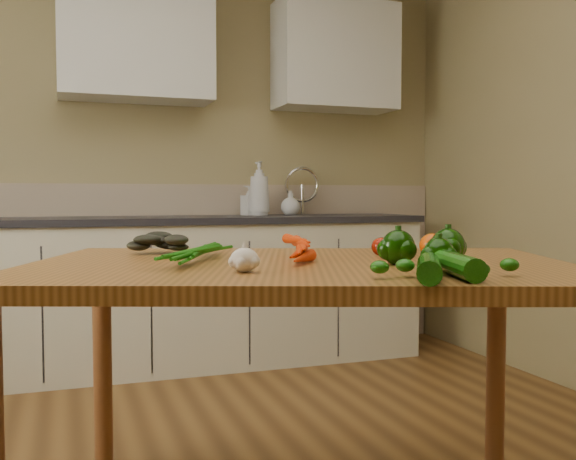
# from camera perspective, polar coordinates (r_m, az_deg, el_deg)

# --- Properties ---
(room) EXTENTS (4.04, 5.04, 2.64)m
(room) POSITION_cam_1_polar(r_m,az_deg,el_deg) (1.92, -3.27, 9.78)
(room) COLOR brown
(room) RESTS_ON ground
(counter_run) EXTENTS (2.84, 0.64, 1.14)m
(counter_run) POSITION_cam_1_polar(r_m,az_deg,el_deg) (3.95, -8.39, -5.23)
(counter_run) COLOR beige
(counter_run) RESTS_ON ground
(upper_cabinets) EXTENTS (2.15, 0.35, 0.70)m
(upper_cabinets) POSITION_cam_1_polar(r_m,az_deg,el_deg) (4.21, -4.73, 15.74)
(upper_cabinets) COLOR silver
(upper_cabinets) RESTS_ON room
(table) EXTENTS (1.80, 1.46, 0.83)m
(table) POSITION_cam_1_polar(r_m,az_deg,el_deg) (1.87, 1.09, -5.69)
(table) COLOR #9E652E
(table) RESTS_ON ground
(soap_bottle_a) EXTENTS (0.14, 0.14, 0.34)m
(soap_bottle_a) POSITION_cam_1_polar(r_m,az_deg,el_deg) (4.09, -2.57, 3.71)
(soap_bottle_a) COLOR silver
(soap_bottle_a) RESTS_ON counter_run
(soap_bottle_b) EXTENTS (0.11, 0.11, 0.19)m
(soap_bottle_b) POSITION_cam_1_polar(r_m,az_deg,el_deg) (4.11, -3.45, 2.64)
(soap_bottle_b) COLOR silver
(soap_bottle_b) RESTS_ON counter_run
(soap_bottle_c) EXTENTS (0.15, 0.15, 0.16)m
(soap_bottle_c) POSITION_cam_1_polar(r_m,az_deg,el_deg) (4.15, 0.21, 2.42)
(soap_bottle_c) COLOR silver
(soap_bottle_c) RESTS_ON counter_run
(carrot_bunch) EXTENTS (0.35, 0.31, 0.08)m
(carrot_bunch) POSITION_cam_1_polar(r_m,az_deg,el_deg) (1.88, -1.91, -1.61)
(carrot_bunch) COLOR red
(carrot_bunch) RESTS_ON table
(leafy_greens) EXTENTS (0.22, 0.20, 0.11)m
(leafy_greens) POSITION_cam_1_polar(r_m,az_deg,el_deg) (2.16, -11.45, -0.63)
(leafy_greens) COLOR black
(leafy_greens) RESTS_ON table
(garlic_bulb) EXTENTS (0.07, 0.07, 0.06)m
(garlic_bulb) POSITION_cam_1_polar(r_m,az_deg,el_deg) (1.61, -3.90, -2.68)
(garlic_bulb) COLOR silver
(garlic_bulb) RESTS_ON table
(pepper_a) EXTENTS (0.10, 0.10, 0.10)m
(pepper_a) POSITION_cam_1_polar(r_m,az_deg,el_deg) (1.81, 9.76, -1.55)
(pepper_a) COLOR black
(pepper_a) RESTS_ON table
(pepper_b) EXTENTS (0.10, 0.10, 0.10)m
(pepper_b) POSITION_cam_1_polar(r_m,az_deg,el_deg) (1.89, 14.03, -1.39)
(pepper_b) COLOR black
(pepper_b) RESTS_ON table
(pepper_c) EXTENTS (0.08, 0.08, 0.08)m
(pepper_c) POSITION_cam_1_polar(r_m,az_deg,el_deg) (1.71, 13.26, -2.09)
(pepper_c) COLOR black
(pepper_c) RESTS_ON table
(tomato_a) EXTENTS (0.07, 0.07, 0.06)m
(tomato_a) POSITION_cam_1_polar(r_m,az_deg,el_deg) (2.06, 8.32, -1.48)
(tomato_a) COLOR #821002
(tomato_a) RESTS_ON table
(tomato_b) EXTENTS (0.08, 0.08, 0.07)m
(tomato_b) POSITION_cam_1_polar(r_m,az_deg,el_deg) (2.07, 9.95, -1.34)
(tomato_b) COLOR #D14805
(tomato_b) RESTS_ON table
(tomato_c) EXTENTS (0.08, 0.08, 0.08)m
(tomato_c) POSITION_cam_1_polar(r_m,az_deg,el_deg) (2.04, 12.73, -1.35)
(tomato_c) COLOR #D14805
(tomato_c) RESTS_ON table
(zucchini_a) EXTENTS (0.12, 0.26, 0.06)m
(zucchini_a) POSITION_cam_1_polar(r_m,az_deg,el_deg) (1.57, 14.84, -3.03)
(zucchini_a) COLOR #104C08
(zucchini_a) RESTS_ON table
(zucchini_b) EXTENTS (0.16, 0.22, 0.06)m
(zucchini_b) POSITION_cam_1_polar(r_m,az_deg,el_deg) (1.49, 12.43, -3.33)
(zucchini_b) COLOR #104C08
(zucchini_b) RESTS_ON table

